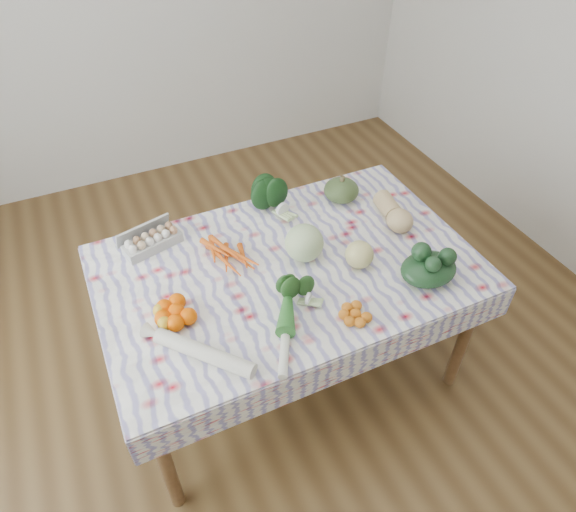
{
  "coord_description": "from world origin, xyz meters",
  "views": [
    {
      "loc": [
        -0.7,
        -1.5,
        2.33
      ],
      "look_at": [
        0.0,
        0.0,
        0.82
      ],
      "focal_mm": 32.0,
      "sensor_mm": 36.0,
      "label": 1
    }
  ],
  "objects_px": {
    "kabocha_squash": "(341,190)",
    "butternut_squash": "(394,211)",
    "egg_carton": "(152,242)",
    "cabbage": "(304,243)",
    "dining_table": "(288,279)",
    "grapefruit": "(359,255)"
  },
  "relations": [
    {
      "from": "egg_carton",
      "to": "grapefruit",
      "type": "relative_size",
      "value": 2.12
    },
    {
      "from": "kabocha_squash",
      "to": "butternut_squash",
      "type": "bearing_deg",
      "value": -61.61
    },
    {
      "from": "egg_carton",
      "to": "grapefruit",
      "type": "height_order",
      "value": "grapefruit"
    },
    {
      "from": "kabocha_squash",
      "to": "egg_carton",
      "type": "bearing_deg",
      "value": 177.89
    },
    {
      "from": "dining_table",
      "to": "kabocha_squash",
      "type": "height_order",
      "value": "kabocha_squash"
    },
    {
      "from": "butternut_squash",
      "to": "kabocha_squash",
      "type": "bearing_deg",
      "value": 126.9
    },
    {
      "from": "egg_carton",
      "to": "kabocha_squash",
      "type": "distance_m",
      "value": 0.97
    },
    {
      "from": "egg_carton",
      "to": "grapefruit",
      "type": "xyz_separation_m",
      "value": [
        0.8,
        -0.5,
        0.03
      ]
    },
    {
      "from": "cabbage",
      "to": "butternut_squash",
      "type": "relative_size",
      "value": 0.65
    },
    {
      "from": "egg_carton",
      "to": "butternut_squash",
      "type": "distance_m",
      "value": 1.15
    },
    {
      "from": "dining_table",
      "to": "cabbage",
      "type": "xyz_separation_m",
      "value": [
        0.09,
        0.02,
        0.17
      ]
    },
    {
      "from": "grapefruit",
      "to": "cabbage",
      "type": "bearing_deg",
      "value": 143.12
    },
    {
      "from": "cabbage",
      "to": "grapefruit",
      "type": "bearing_deg",
      "value": -36.88
    },
    {
      "from": "cabbage",
      "to": "dining_table",
      "type": "bearing_deg",
      "value": -167.46
    },
    {
      "from": "butternut_squash",
      "to": "grapefruit",
      "type": "relative_size",
      "value": 2.12
    },
    {
      "from": "dining_table",
      "to": "grapefruit",
      "type": "relative_size",
      "value": 12.7
    },
    {
      "from": "egg_carton",
      "to": "kabocha_squash",
      "type": "xyz_separation_m",
      "value": [
        0.97,
        -0.04,
        0.02
      ]
    },
    {
      "from": "dining_table",
      "to": "kabocha_squash",
      "type": "distance_m",
      "value": 0.58
    },
    {
      "from": "kabocha_squash",
      "to": "butternut_squash",
      "type": "distance_m",
      "value": 0.3
    },
    {
      "from": "egg_carton",
      "to": "butternut_squash",
      "type": "height_order",
      "value": "butternut_squash"
    },
    {
      "from": "grapefruit",
      "to": "butternut_squash",
      "type": "bearing_deg",
      "value": 33.0
    },
    {
      "from": "cabbage",
      "to": "butternut_squash",
      "type": "height_order",
      "value": "cabbage"
    }
  ]
}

